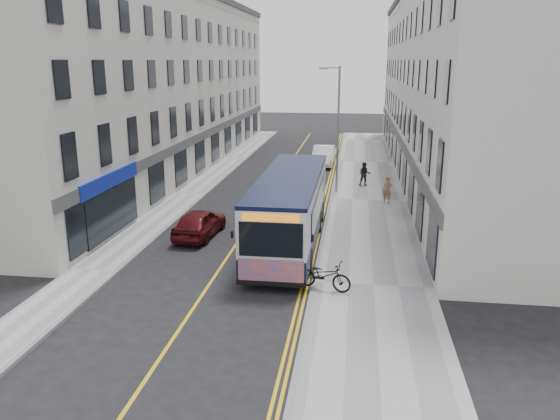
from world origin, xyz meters
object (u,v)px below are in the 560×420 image
(pedestrian_near, at_px, (387,190))
(car_maroon, at_px, (200,223))
(bicycle, at_px, (324,275))
(car_white, at_px, (323,156))
(streetlamp, at_px, (337,125))
(city_bus, at_px, (290,207))
(pedestrian_far, at_px, (365,174))

(pedestrian_near, relative_size, car_maroon, 0.39)
(bicycle, xyz_separation_m, car_white, (-1.59, 25.54, 0.11))
(pedestrian_near, bearing_deg, car_white, 132.12)
(streetlamp, relative_size, city_bus, 0.70)
(pedestrian_far, bearing_deg, city_bus, -106.03)
(streetlamp, relative_size, pedestrian_near, 5.01)
(city_bus, relative_size, car_maroon, 2.78)
(streetlamp, bearing_deg, car_white, 98.01)
(streetlamp, bearing_deg, car_maroon, -121.56)
(city_bus, bearing_deg, streetlamp, 81.10)
(bicycle, bearing_deg, pedestrian_far, 12.16)
(bicycle, height_order, car_maroon, car_maroon)
(car_maroon, bearing_deg, pedestrian_near, -137.02)
(bicycle, bearing_deg, streetlamp, 18.32)
(pedestrian_far, relative_size, car_maroon, 0.39)
(pedestrian_far, bearing_deg, car_white, 112.54)
(city_bus, distance_m, car_white, 20.35)
(car_white, distance_m, car_maroon, 20.27)
(bicycle, height_order, car_white, car_white)
(pedestrian_near, relative_size, car_white, 0.34)
(streetlamp, xyz_separation_m, bicycle, (0.23, -15.89, -3.71))
(pedestrian_far, distance_m, car_maroon, 14.41)
(city_bus, distance_m, pedestrian_near, 9.43)
(streetlamp, height_order, pedestrian_near, streetlamp)
(bicycle, bearing_deg, car_maroon, 65.08)
(city_bus, height_order, car_maroon, city_bus)
(streetlamp, distance_m, pedestrian_far, 4.38)
(city_bus, relative_size, pedestrian_far, 7.15)
(bicycle, xyz_separation_m, pedestrian_near, (2.94, 13.26, 0.24))
(car_white, bearing_deg, pedestrian_near, -68.58)
(pedestrian_far, bearing_deg, pedestrian_near, -74.41)
(city_bus, xyz_separation_m, pedestrian_near, (4.85, 8.04, -0.89))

